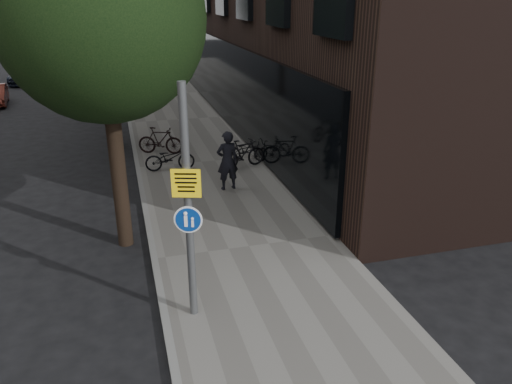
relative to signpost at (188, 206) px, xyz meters
name	(u,v)px	position (x,y,z in m)	size (l,w,h in m)	color
ground	(283,338)	(1.45, -1.03, -2.33)	(120.00, 120.00, 0.00)	black
sidewalk	(202,163)	(1.70, 8.97, -2.27)	(4.50, 60.00, 0.12)	slate
curb_edge	(138,169)	(-0.55, 8.97, -2.27)	(0.15, 60.00, 0.13)	slate
street_tree_near	(106,28)	(-1.08, 3.62, 2.77)	(4.40, 4.40, 7.50)	black
street_tree_mid	(106,12)	(-1.08, 12.12, 2.78)	(5.00, 5.00, 7.80)	black
street_tree_far	(106,6)	(-1.08, 21.12, 2.78)	(5.00, 5.00, 7.80)	black
signpost	(188,206)	(0.00, 0.00, 0.00)	(0.49, 0.18, 4.38)	#595B5E
pedestrian	(227,161)	(2.04, 6.13, -1.29)	(0.67, 0.44, 1.84)	black
parked_bike_facade_near	(247,150)	(3.31, 8.60, -1.81)	(0.54, 1.56, 0.82)	black
parked_bike_facade_far	(243,153)	(3.00, 7.97, -1.71)	(0.48, 1.69, 1.02)	black
parked_bike_curb_near	(170,158)	(0.52, 8.38, -1.77)	(0.58, 1.67, 0.88)	black
parked_bike_curb_far	(160,141)	(0.40, 10.36, -1.70)	(0.48, 1.70, 1.02)	black
parked_car_far	(22,74)	(-7.05, 29.47, -1.73)	(1.70, 4.18, 1.21)	black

